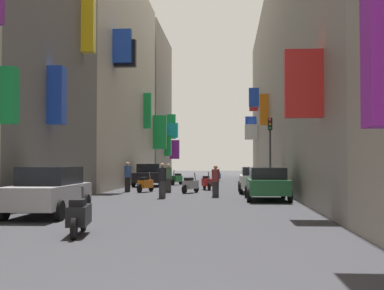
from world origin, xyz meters
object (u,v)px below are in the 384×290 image
at_px(parked_car_black, 150,175).
at_px(pedestrian_near_right, 216,181).
at_px(traffic_light_near_corner, 270,141).
at_px(scooter_blue, 218,176).
at_px(parked_car_silver, 49,190).
at_px(scooter_black, 79,215).
at_px(parked_car_white, 256,179).
at_px(pedestrian_crossing, 128,177).
at_px(scooter_orange, 145,184).
at_px(scooter_silver, 190,185).
at_px(pedestrian_mid_street, 162,181).
at_px(scooter_green, 177,179).
at_px(parked_car_green, 267,183).
at_px(pedestrian_near_left, 168,178).
at_px(scooter_red, 207,182).

bearing_deg(parked_car_black, pedestrian_near_right, -66.13).
bearing_deg(traffic_light_near_corner, scooter_blue, 103.44).
xyz_separation_m(parked_car_silver, scooter_black, (2.22, -4.16, -0.34)).
distance_m(parked_car_white, traffic_light_near_corner, 3.79).
bearing_deg(pedestrian_crossing, parked_car_black, 88.36).
xyz_separation_m(scooter_orange, scooter_silver, (2.61, -0.63, 0.00)).
bearing_deg(parked_car_white, scooter_black, -106.59).
bearing_deg(pedestrian_near_right, parked_car_white, 59.38).
bearing_deg(pedestrian_mid_street, traffic_light_near_corner, 53.01).
height_order(scooter_green, pedestrian_near_right, pedestrian_near_right).
bearing_deg(parked_car_green, pedestrian_near_left, 133.05).
distance_m(parked_car_white, scooter_green, 10.86).
xyz_separation_m(parked_car_green, traffic_light_near_corner, (0.83, 8.44, 2.23)).
xyz_separation_m(parked_car_black, scooter_red, (4.25, -4.79, -0.36)).
distance_m(parked_car_green, pedestrian_near_left, 7.46).
relative_size(pedestrian_mid_street, traffic_light_near_corner, 0.38).
relative_size(scooter_orange, traffic_light_near_corner, 0.42).
xyz_separation_m(parked_car_black, pedestrian_crossing, (-0.20, -7.13, 0.03)).
bearing_deg(pedestrian_near_right, scooter_orange, 137.07).
relative_size(scooter_green, scooter_red, 1.05).
relative_size(parked_car_white, pedestrian_crossing, 2.37).
bearing_deg(scooter_silver, pedestrian_near_right, -65.12).
xyz_separation_m(scooter_blue, traffic_light_near_corner, (3.48, -14.56, 2.53)).
distance_m(pedestrian_crossing, pedestrian_near_right, 6.56).
height_order(scooter_green, scooter_red, same).
xyz_separation_m(parked_car_white, scooter_black, (-5.03, -16.89, -0.30)).
height_order(scooter_red, pedestrian_crossing, pedestrian_crossing).
bearing_deg(pedestrian_near_left, scooter_red, 54.09).
relative_size(parked_car_black, scooter_silver, 2.28).
bearing_deg(scooter_blue, traffic_light_near_corner, -76.56).
height_order(scooter_green, scooter_silver, same).
bearing_deg(parked_car_silver, parked_car_green, 44.02).
relative_size(scooter_silver, traffic_light_near_corner, 0.42).
xyz_separation_m(parked_car_green, scooter_green, (-5.58, 14.96, -0.30)).
bearing_deg(scooter_silver, parked_car_white, 8.01).
height_order(parked_car_silver, pedestrian_mid_street, pedestrian_mid_street).
bearing_deg(scooter_blue, pedestrian_mid_street, -95.69).
bearing_deg(pedestrian_near_right, parked_car_black, 113.87).
height_order(scooter_green, pedestrian_crossing, pedestrian_crossing).
relative_size(scooter_orange, pedestrian_near_right, 1.18).
xyz_separation_m(parked_car_white, scooter_blue, (-2.47, 17.46, -0.30)).
xyz_separation_m(parked_car_green, scooter_silver, (-3.82, 5.04, -0.30)).
xyz_separation_m(scooter_green, scooter_black, (0.37, -26.30, -0.00)).
xyz_separation_m(parked_car_white, scooter_red, (-2.88, 2.72, -0.30)).
distance_m(parked_car_green, scooter_black, 12.48).
bearing_deg(pedestrian_near_left, scooter_silver, -18.21).
bearing_deg(scooter_silver, parked_car_green, -52.80).
bearing_deg(parked_car_white, pedestrian_near_left, -178.90).
relative_size(scooter_black, pedestrian_near_right, 1.25).
height_order(parked_car_silver, scooter_blue, parked_car_silver).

